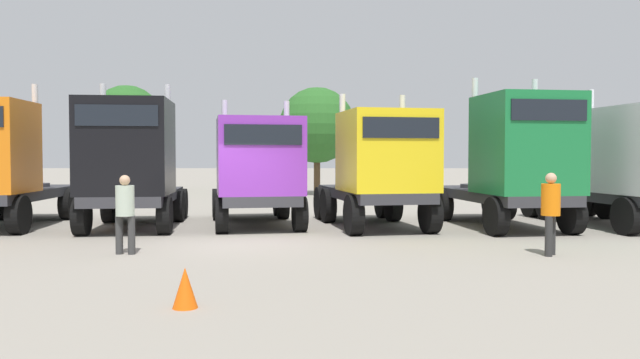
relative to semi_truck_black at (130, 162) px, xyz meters
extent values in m
plane|color=gray|center=(3.50, -2.67, -1.98)|extent=(200.00, 200.00, 0.00)
cube|color=#333338|center=(-4.09, 1.40, -1.00)|extent=(2.74, 6.55, 0.30)
cylinder|color=silver|center=(-3.08, 0.71, 0.74)|extent=(0.19, 0.19, 3.18)
cylinder|color=#333338|center=(-4.22, 2.80, -0.79)|extent=(1.19, 1.19, 0.12)
cylinder|color=black|center=(-2.78, -0.98, -1.44)|extent=(0.44, 1.10, 1.08)
cylinder|color=black|center=(-3.14, 3.09, -1.44)|extent=(0.44, 1.10, 1.08)
cylinder|color=black|center=(-5.33, 2.90, -1.44)|extent=(0.44, 1.10, 1.08)
cylinder|color=black|center=(-3.23, 4.18, -1.44)|extent=(0.44, 1.10, 1.08)
cylinder|color=black|center=(-5.42, 3.99, -1.44)|extent=(0.44, 1.10, 1.08)
cube|color=#333338|center=(-0.14, 1.06, -1.05)|extent=(2.94, 5.94, 0.30)
cube|color=black|center=(0.06, -0.48, 0.43)|extent=(2.72, 2.89, 2.65)
cube|color=black|center=(0.24, -1.78, 1.23)|extent=(2.09, 0.32, 0.55)
cylinder|color=silver|center=(0.81, 1.08, 0.73)|extent=(0.20, 0.20, 3.25)
cylinder|color=silver|center=(-1.07, 0.83, 0.73)|extent=(0.20, 0.20, 3.25)
cylinder|color=#333338|center=(-0.31, 2.31, -0.84)|extent=(1.24, 1.24, 0.12)
cylinder|color=black|center=(1.23, -0.92, -1.46)|extent=(0.48, 1.07, 1.03)
cylinder|color=black|center=(-0.95, -1.22, -1.46)|extent=(0.48, 1.07, 1.03)
cylinder|color=black|center=(0.78, 2.45, -1.46)|extent=(0.48, 1.07, 1.03)
cylinder|color=black|center=(-1.40, 2.16, -1.46)|extent=(0.48, 1.07, 1.03)
cylinder|color=black|center=(0.64, 3.54, -1.46)|extent=(0.48, 1.07, 1.03)
cylinder|color=black|center=(-1.54, 3.25, -1.46)|extent=(0.48, 1.07, 1.03)
cube|color=#333338|center=(3.37, 1.84, -1.07)|extent=(3.38, 6.37, 0.30)
cube|color=purple|center=(3.75, -0.04, 0.18)|extent=(2.80, 2.64, 2.20)
cube|color=black|center=(3.98, -1.14, 0.75)|extent=(2.06, 0.46, 0.55)
cylinder|color=silver|center=(4.43, 1.38, 0.48)|extent=(0.21, 0.21, 2.80)
cylinder|color=silver|center=(2.57, 0.99, 0.48)|extent=(0.21, 0.21, 2.80)
cylinder|color=#333338|center=(3.10, 3.15, -0.86)|extent=(1.30, 1.30, 0.12)
cylinder|color=black|center=(4.91, -0.21, -1.48)|extent=(0.55, 1.05, 1.00)
cylinder|color=black|center=(2.76, -0.66, -1.48)|extent=(0.55, 1.05, 1.00)
cylinder|color=black|center=(4.15, 3.46, -1.48)|extent=(0.55, 1.05, 1.00)
cylinder|color=black|center=(2.00, 3.02, -1.48)|extent=(0.55, 1.05, 1.00)
cylinder|color=black|center=(3.93, 4.54, -1.48)|extent=(0.55, 1.05, 1.00)
cylinder|color=black|center=(1.78, 4.09, -1.48)|extent=(0.55, 1.05, 1.00)
cube|color=#333338|center=(7.05, 1.30, -0.97)|extent=(3.34, 5.99, 0.30)
cube|color=yellow|center=(7.37, -0.22, 0.31)|extent=(2.88, 2.99, 2.27)
cube|color=black|center=(7.65, -1.48, 0.92)|extent=(2.06, 0.48, 0.55)
cylinder|color=silver|center=(8.00, 1.37, 0.61)|extent=(0.21, 0.21, 2.87)
cylinder|color=silver|center=(6.15, 0.97, 0.61)|extent=(0.21, 0.21, 2.87)
cylinder|color=#333338|center=(6.78, 2.52, -0.76)|extent=(1.31, 1.31, 0.12)
cylinder|color=black|center=(8.57, -0.55, -1.42)|extent=(0.58, 1.16, 1.11)
cylinder|color=black|center=(6.42, -1.01, -1.42)|extent=(0.58, 1.16, 1.11)
cylinder|color=black|center=(7.86, 2.73, -1.42)|extent=(0.58, 1.16, 1.11)
cylinder|color=black|center=(5.71, 2.27, -1.42)|extent=(0.58, 1.16, 1.11)
cylinder|color=black|center=(7.63, 3.81, -1.42)|extent=(0.58, 1.16, 1.11)
cylinder|color=black|center=(5.48, 3.34, -1.42)|extent=(0.58, 1.16, 1.11)
cube|color=#333338|center=(10.92, 1.53, -1.02)|extent=(3.23, 6.67, 0.30)
cube|color=#197238|center=(11.25, -0.42, 0.51)|extent=(2.77, 2.79, 2.77)
cube|color=black|center=(11.45, -1.64, 1.37)|extent=(2.08, 0.39, 0.55)
cylinder|color=silver|center=(11.96, 1.08, 0.81)|extent=(0.21, 0.21, 3.37)
cylinder|color=silver|center=(10.08, 0.76, 0.81)|extent=(0.21, 0.21, 3.37)
cylinder|color=#333338|center=(10.68, 2.92, -0.81)|extent=(1.27, 1.27, 0.12)
cylinder|color=black|center=(12.42, -0.74, -1.45)|extent=(0.52, 1.10, 1.05)
cylinder|color=black|center=(10.25, -1.11, -1.45)|extent=(0.52, 1.10, 1.05)
cylinder|color=black|center=(11.74, 3.29, -1.45)|extent=(0.52, 1.10, 1.05)
cylinder|color=black|center=(9.57, 2.93, -1.45)|extent=(0.52, 1.10, 1.05)
cylinder|color=black|center=(11.55, 4.38, -1.45)|extent=(0.52, 1.10, 1.05)
cylinder|color=black|center=(9.38, 4.01, -1.45)|extent=(0.52, 1.10, 1.05)
cube|color=#333338|center=(14.48, 1.76, -1.04)|extent=(3.34, 6.69, 0.30)
cylinder|color=silver|center=(13.64, 1.07, 0.64)|extent=(0.21, 0.21, 3.08)
cylinder|color=#333338|center=(14.22, 3.14, -0.83)|extent=(1.28, 1.28, 0.12)
cylinder|color=black|center=(13.86, -0.90, -1.46)|extent=(0.53, 1.08, 1.04)
cylinder|color=black|center=(15.27, 3.53, -1.46)|extent=(0.53, 1.08, 1.04)
cylinder|color=black|center=(13.11, 3.13, -1.46)|extent=(0.53, 1.08, 1.04)
cylinder|color=black|center=(15.07, 4.61, -1.46)|extent=(0.53, 1.08, 1.04)
cylinder|color=black|center=(12.90, 4.21, -1.46)|extent=(0.53, 1.08, 1.04)
cylinder|color=#2B2B2B|center=(10.46, -4.54, -1.54)|extent=(0.22, 0.22, 0.87)
cylinder|color=#2B2B2B|center=(10.61, -4.31, -1.54)|extent=(0.22, 0.22, 0.87)
cylinder|color=orange|center=(10.53, -4.42, -0.77)|extent=(0.55, 0.55, 0.69)
sphere|color=tan|center=(10.53, -4.42, -0.30)|extent=(0.24, 0.24, 0.24)
cylinder|color=#353535|center=(1.15, -4.37, -1.56)|extent=(0.17, 0.17, 0.84)
cylinder|color=#353535|center=(1.43, -4.40, -1.56)|extent=(0.17, 0.17, 0.84)
cylinder|color=beige|center=(1.29, -4.38, -0.80)|extent=(0.43, 0.43, 0.67)
sphere|color=tan|center=(1.29, -4.38, -0.35)|extent=(0.23, 0.23, 0.23)
cone|color=#F2590C|center=(3.72, -9.20, -1.69)|extent=(0.36, 0.36, 0.58)
cylinder|color=#4C3823|center=(-6.70, 20.32, -0.68)|extent=(0.36, 0.36, 2.59)
sphere|color=#286023|center=(-6.70, 20.32, 2.36)|extent=(4.37, 4.37, 4.37)
cylinder|color=#4C3823|center=(5.05, 17.02, -0.88)|extent=(0.36, 0.36, 2.21)
sphere|color=#286023|center=(5.05, 17.02, 1.92)|extent=(4.23, 4.23, 4.23)
cylinder|color=#4C3823|center=(15.40, 16.92, -0.58)|extent=(0.36, 0.36, 2.79)
sphere|color=#286023|center=(15.40, 16.92, 2.04)|extent=(3.07, 3.07, 3.07)
camera|label=1|loc=(5.76, -17.91, 0.16)|focal=35.01mm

